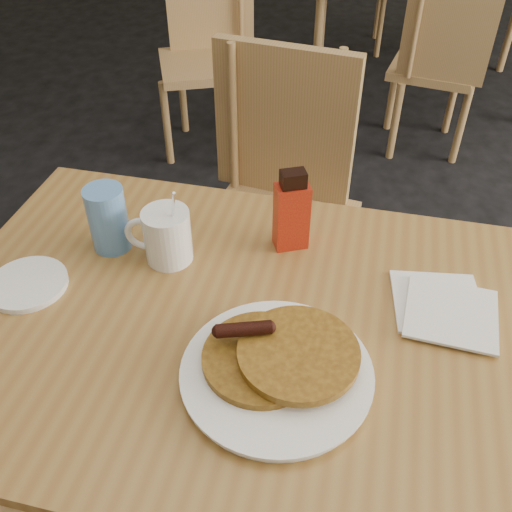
{
  "coord_description": "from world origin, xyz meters",
  "views": [
    {
      "loc": [
        0.08,
        -0.73,
        1.5
      ],
      "look_at": [
        -0.02,
        0.03,
        0.84
      ],
      "focal_mm": 40.0,
      "sensor_mm": 36.0,
      "label": 1
    }
  ],
  "objects": [
    {
      "name": "coffee_mug",
      "position": [
        -0.2,
        0.11,
        0.81
      ],
      "size": [
        0.13,
        0.09,
        0.17
      ],
      "rotation": [
        0.0,
        0.0,
        0.14
      ],
      "color": "white",
      "rests_on": "main_table"
    },
    {
      "name": "main_table",
      "position": [
        -0.01,
        -0.04,
        0.71
      ],
      "size": [
        1.29,
        0.94,
        0.75
      ],
      "rotation": [
        0.0,
        0.0,
        -0.1
      ],
      "color": "olive",
      "rests_on": "floor"
    },
    {
      "name": "syrup_bottle",
      "position": [
        0.03,
        0.18,
        0.83
      ],
      "size": [
        0.08,
        0.06,
        0.18
      ],
      "rotation": [
        0.0,
        0.0,
        0.35
      ],
      "color": "maroon",
      "rests_on": "main_table"
    },
    {
      "name": "chair_wall_extra",
      "position": [
        -0.5,
        1.91,
        0.54
      ],
      "size": [
        0.51,
        0.52,
        0.9
      ],
      "rotation": [
        0.0,
        0.0,
        0.32
      ],
      "color": "#A97E4F",
      "rests_on": "floor"
    },
    {
      "name": "floor",
      "position": [
        0.0,
        0.0,
        0.0
      ],
      "size": [
        10.0,
        10.0,
        0.0
      ],
      "primitive_type": "plane",
      "color": "black",
      "rests_on": "ground"
    },
    {
      "name": "side_saucer",
      "position": [
        -0.45,
        -0.01,
        0.76
      ],
      "size": [
        0.18,
        0.18,
        0.01
      ],
      "primitive_type": "cylinder",
      "rotation": [
        0.0,
        0.0,
        0.22
      ],
      "color": "white",
      "rests_on": "main_table"
    },
    {
      "name": "chair_neighbor_near",
      "position": [
        0.57,
        1.92,
        0.5
      ],
      "size": [
        0.47,
        0.47,
        0.84
      ],
      "rotation": [
        0.0,
        0.0,
        -0.26
      ],
      "color": "#A97E4F",
      "rests_on": "floor"
    },
    {
      "name": "blue_tumbler",
      "position": [
        -0.33,
        0.13,
        0.82
      ],
      "size": [
        0.09,
        0.09,
        0.14
      ],
      "primitive_type": "cylinder",
      "rotation": [
        0.0,
        0.0,
        -0.19
      ],
      "color": "#588ED0",
      "rests_on": "main_table"
    },
    {
      "name": "napkin_stack",
      "position": [
        0.33,
        0.03,
        0.76
      ],
      "size": [
        0.19,
        0.2,
        0.01
      ],
      "rotation": [
        0.0,
        0.0,
        0.05
      ],
      "color": "white",
      "rests_on": "main_table"
    },
    {
      "name": "chair_main_far",
      "position": [
        -0.03,
        0.69,
        0.56
      ],
      "size": [
        0.51,
        0.51,
        0.94
      ],
      "rotation": [
        0.0,
        0.0,
        -0.23
      ],
      "color": "#A97E4F",
      "rests_on": "floor"
    },
    {
      "name": "pancake_plate",
      "position": [
        0.04,
        -0.15,
        0.77
      ],
      "size": [
        0.31,
        0.31,
        0.07
      ],
      "rotation": [
        0.0,
        0.0,
        -0.2
      ],
      "color": "white",
      "rests_on": "main_table"
    }
  ]
}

